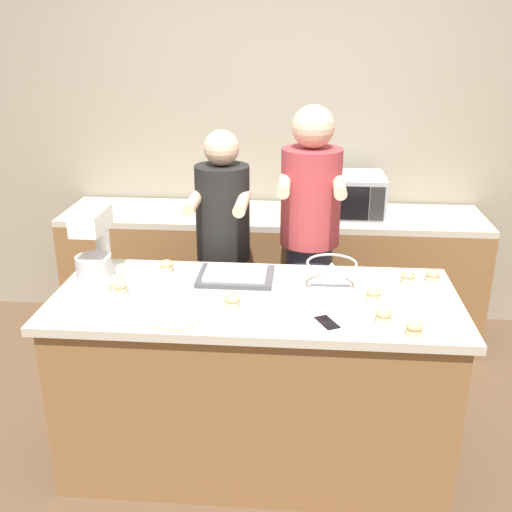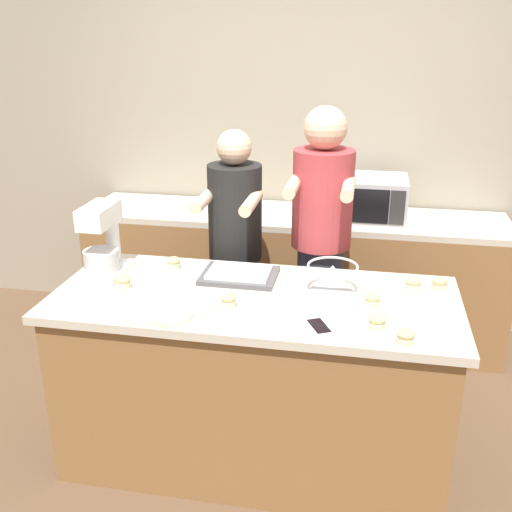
{
  "view_description": "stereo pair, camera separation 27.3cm",
  "coord_description": "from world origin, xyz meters",
  "px_view_note": "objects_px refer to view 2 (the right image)",
  "views": [
    {
      "loc": [
        0.21,
        -2.5,
        2.05
      ],
      "look_at": [
        0.0,
        0.04,
        1.07
      ],
      "focal_mm": 42.0,
      "sensor_mm": 36.0,
      "label": 1
    },
    {
      "loc": [
        0.48,
        -2.47,
        2.05
      ],
      "look_at": [
        0.0,
        0.04,
        1.07
      ],
      "focal_mm": 42.0,
      "sensor_mm": 36.0,
      "label": 2
    }
  ],
  "objects_px": {
    "cupcake_0": "(413,284)",
    "cupcake_4": "(229,300)",
    "cupcake_7": "(174,263)",
    "mixing_bowl": "(332,278)",
    "baking_tray": "(239,274)",
    "person_left": "(235,258)",
    "cupcake_6": "(373,300)",
    "microwave_oven": "(371,198)",
    "small_plate": "(169,316)",
    "cupcake_5": "(440,283)",
    "stand_mixer": "(103,244)",
    "person_right": "(320,252)",
    "cell_phone": "(319,327)",
    "cupcake_1": "(406,337)",
    "cupcake_2": "(123,282)",
    "cupcake_3": "(377,322)"
  },
  "relations": [
    {
      "from": "cupcake_0",
      "to": "mixing_bowl",
      "type": "bearing_deg",
      "value": -162.78
    },
    {
      "from": "cell_phone",
      "to": "cupcake_7",
      "type": "height_order",
      "value": "cupcake_7"
    },
    {
      "from": "baking_tray",
      "to": "cupcake_4",
      "type": "xyz_separation_m",
      "value": [
        0.02,
        -0.33,
        0.01
      ]
    },
    {
      "from": "baking_tray",
      "to": "cupcake_4",
      "type": "relative_size",
      "value": 5.33
    },
    {
      "from": "person_left",
      "to": "cupcake_0",
      "type": "relative_size",
      "value": 22.47
    },
    {
      "from": "cell_phone",
      "to": "cupcake_3",
      "type": "height_order",
      "value": "cupcake_3"
    },
    {
      "from": "cupcake_5",
      "to": "cupcake_2",
      "type": "bearing_deg",
      "value": -169.93
    },
    {
      "from": "mixing_bowl",
      "to": "cupcake_0",
      "type": "relative_size",
      "value": 3.45
    },
    {
      "from": "cupcake_1",
      "to": "cupcake_4",
      "type": "relative_size",
      "value": 1.0
    },
    {
      "from": "cupcake_4",
      "to": "person_right",
      "type": "bearing_deg",
      "value": 66.43
    },
    {
      "from": "person_left",
      "to": "cupcake_6",
      "type": "distance_m",
      "value": 1.01
    },
    {
      "from": "person_right",
      "to": "cupcake_7",
      "type": "distance_m",
      "value": 0.82
    },
    {
      "from": "cupcake_7",
      "to": "cupcake_2",
      "type": "bearing_deg",
      "value": -118.97
    },
    {
      "from": "microwave_oven",
      "to": "cupcake_1",
      "type": "xyz_separation_m",
      "value": [
        0.16,
        -1.67,
        -0.1
      ]
    },
    {
      "from": "cupcake_3",
      "to": "cupcake_6",
      "type": "xyz_separation_m",
      "value": [
        -0.02,
        0.21,
        0.0
      ]
    },
    {
      "from": "cupcake_2",
      "to": "cupcake_7",
      "type": "height_order",
      "value": "same"
    },
    {
      "from": "mixing_bowl",
      "to": "person_left",
      "type": "bearing_deg",
      "value": 136.75
    },
    {
      "from": "stand_mixer",
      "to": "person_left",
      "type": "bearing_deg",
      "value": 43.92
    },
    {
      "from": "cupcake_5",
      "to": "cupcake_6",
      "type": "distance_m",
      "value": 0.39
    },
    {
      "from": "person_left",
      "to": "stand_mixer",
      "type": "bearing_deg",
      "value": -136.08
    },
    {
      "from": "stand_mixer",
      "to": "cupcake_4",
      "type": "relative_size",
      "value": 5.26
    },
    {
      "from": "cupcake_7",
      "to": "person_left",
      "type": "bearing_deg",
      "value": 58.57
    },
    {
      "from": "microwave_oven",
      "to": "cupcake_4",
      "type": "bearing_deg",
      "value": -112.0
    },
    {
      "from": "person_right",
      "to": "cupcake_6",
      "type": "height_order",
      "value": "person_right"
    },
    {
      "from": "cupcake_0",
      "to": "cupcake_7",
      "type": "distance_m",
      "value": 1.19
    },
    {
      "from": "person_right",
      "to": "cupcake_6",
      "type": "xyz_separation_m",
      "value": [
        0.29,
        -0.65,
        0.03
      ]
    },
    {
      "from": "cupcake_4",
      "to": "cupcake_5",
      "type": "height_order",
      "value": "same"
    },
    {
      "from": "cupcake_3",
      "to": "cupcake_7",
      "type": "xyz_separation_m",
      "value": [
        -1.03,
        0.48,
        0.0
      ]
    },
    {
      "from": "cupcake_1",
      "to": "cupcake_4",
      "type": "distance_m",
      "value": 0.78
    },
    {
      "from": "person_right",
      "to": "microwave_oven",
      "type": "xyz_separation_m",
      "value": [
        0.26,
        0.7,
        0.13
      ]
    },
    {
      "from": "cupcake_3",
      "to": "cupcake_6",
      "type": "bearing_deg",
      "value": 95.28
    },
    {
      "from": "cupcake_1",
      "to": "cupcake_2",
      "type": "height_order",
      "value": "same"
    },
    {
      "from": "cupcake_0",
      "to": "cupcake_4",
      "type": "xyz_separation_m",
      "value": [
        -0.81,
        -0.34,
        0.0
      ]
    },
    {
      "from": "person_right",
      "to": "cupcake_7",
      "type": "height_order",
      "value": "person_right"
    },
    {
      "from": "cupcake_1",
      "to": "cupcake_2",
      "type": "relative_size",
      "value": 1.0
    },
    {
      "from": "cupcake_5",
      "to": "cupcake_6",
      "type": "relative_size",
      "value": 1.0
    },
    {
      "from": "microwave_oven",
      "to": "cupcake_6",
      "type": "height_order",
      "value": "microwave_oven"
    },
    {
      "from": "cupcake_0",
      "to": "cupcake_3",
      "type": "height_order",
      "value": "same"
    },
    {
      "from": "stand_mixer",
      "to": "small_plate",
      "type": "distance_m",
      "value": 0.64
    },
    {
      "from": "person_right",
      "to": "cupcake_4",
      "type": "distance_m",
      "value": 0.84
    },
    {
      "from": "cell_phone",
      "to": "cupcake_5",
      "type": "distance_m",
      "value": 0.72
    },
    {
      "from": "person_right",
      "to": "stand_mixer",
      "type": "distance_m",
      "value": 1.17
    },
    {
      "from": "baking_tray",
      "to": "cupcake_5",
      "type": "xyz_separation_m",
      "value": [
        0.96,
        0.04,
        0.01
      ]
    },
    {
      "from": "cell_phone",
      "to": "cupcake_6",
      "type": "distance_m",
      "value": 0.33
    },
    {
      "from": "person_left",
      "to": "mixing_bowl",
      "type": "distance_m",
      "value": 0.81
    },
    {
      "from": "person_left",
      "to": "cupcake_3",
      "type": "height_order",
      "value": "person_left"
    },
    {
      "from": "small_plate",
      "to": "cupcake_0",
      "type": "bearing_deg",
      "value": 25.66
    },
    {
      "from": "mixing_bowl",
      "to": "cupcake_0",
      "type": "distance_m",
      "value": 0.39
    },
    {
      "from": "microwave_oven",
      "to": "small_plate",
      "type": "xyz_separation_m",
      "value": [
        -0.82,
        -1.63,
        -0.12
      ]
    },
    {
      "from": "cupcake_0",
      "to": "cupcake_4",
      "type": "bearing_deg",
      "value": -157.3
    }
  ]
}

